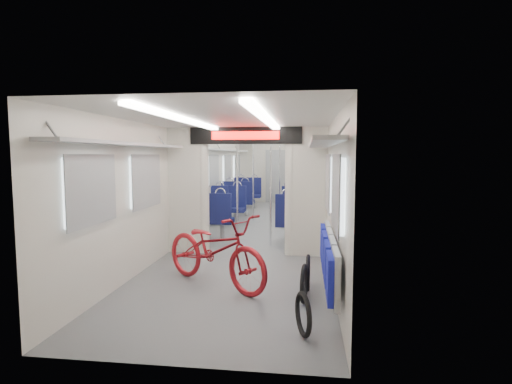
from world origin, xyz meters
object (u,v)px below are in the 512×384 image
at_px(bike_hoop_c, 308,275).
at_px(seat_bay_near_right, 299,210).
at_px(stanchion_far_right, 280,179).
at_px(bicycle, 215,249).
at_px(stanchion_near_left, 237,188).
at_px(stanchion_far_left, 253,179).
at_px(seat_bay_near_left, 220,208).
at_px(seat_bay_far_right, 301,195).
at_px(bike_hoop_a, 303,317).
at_px(bike_hoop_b, 304,286).
at_px(flip_bench, 329,257).
at_px(stanchion_near_right, 271,188).
at_px(seat_bay_far_left, 243,194).

bearing_deg(bike_hoop_c, seat_bay_near_right, 92.68).
bearing_deg(bike_hoop_c, stanchion_far_right, 97.64).
xyz_separation_m(bicycle, stanchion_near_left, (-0.14, 2.64, 0.64)).
height_order(seat_bay_near_right, stanchion_far_left, stanchion_far_left).
distance_m(seat_bay_near_left, seat_bay_far_right, 3.74).
bearing_deg(seat_bay_near_left, bike_hoop_c, -62.60).
distance_m(seat_bay_near_right, stanchion_far_right, 1.96).
distance_m(bicycle, bike_hoop_a, 1.90).
height_order(seat_bay_near_right, stanchion_near_left, stanchion_near_left).
xyz_separation_m(bicycle, seat_bay_far_right, (1.10, 7.12, 0.05)).
relative_size(bike_hoop_c, stanchion_far_right, 0.21).
bearing_deg(stanchion_far_left, stanchion_far_right, -0.33).
relative_size(stanchion_near_left, stanchion_far_right, 1.00).
height_order(bike_hoop_b, stanchion_near_left, stanchion_near_left).
bearing_deg(seat_bay_near_right, stanchion_far_right, 107.79).
distance_m(bike_hoop_a, seat_bay_near_left, 5.69).
distance_m(flip_bench, stanchion_far_left, 6.30).
bearing_deg(seat_bay_near_left, bike_hoop_b, -65.56).
bearing_deg(stanchion_near_left, bike_hoop_a, -71.45).
distance_m(bike_hoop_c, seat_bay_far_right, 7.20).
xyz_separation_m(bicycle, stanchion_near_right, (0.55, 2.52, 0.64)).
relative_size(stanchion_near_right, stanchion_far_right, 1.00).
xyz_separation_m(seat_bay_far_left, stanchion_far_left, (0.57, -1.81, 0.59)).
xyz_separation_m(bike_hoop_b, seat_bay_near_right, (-0.13, 4.25, 0.34)).
bearing_deg(stanchion_far_left, seat_bay_far_left, 107.57).
relative_size(seat_bay_near_left, stanchion_near_left, 0.94).
bearing_deg(stanchion_far_right, flip_bench, -80.68).
height_order(flip_bench, bike_hoop_a, flip_bench).
height_order(stanchion_near_left, stanchion_far_right, same).
height_order(stanchion_near_left, stanchion_near_right, same).
height_order(seat_bay_far_right, stanchion_far_right, stanchion_far_right).
relative_size(bike_hoop_b, stanchion_near_right, 0.21).
xyz_separation_m(flip_bench, seat_bay_far_left, (-2.29, 7.85, -0.02)).
bearing_deg(bike_hoop_b, bike_hoop_a, -90.27).
bearing_deg(bike_hoop_c, seat_bay_far_left, 105.47).
relative_size(bike_hoop_a, bike_hoop_c, 0.93).
xyz_separation_m(bike_hoop_a, stanchion_near_right, (-0.67, 3.94, 0.95)).
height_order(bike_hoop_b, seat_bay_far_left, seat_bay_far_left).
xyz_separation_m(bike_hoop_b, stanchion_near_right, (-0.68, 3.03, 0.93)).
bearing_deg(bicycle, seat_bay_far_left, 41.22).
xyz_separation_m(seat_bay_far_left, seat_bay_far_right, (1.87, -0.21, -0.01)).
distance_m(bike_hoop_b, seat_bay_near_right, 4.27).
relative_size(bicycle, bike_hoop_b, 4.00).
height_order(bike_hoop_c, seat_bay_near_right, seat_bay_near_right).
relative_size(seat_bay_far_left, stanchion_near_left, 0.97).
distance_m(bike_hoop_b, seat_bay_near_left, 4.84).
height_order(bike_hoop_b, bike_hoop_c, bike_hoop_c).
height_order(seat_bay_near_left, seat_bay_near_right, seat_bay_near_right).
relative_size(seat_bay_near_left, seat_bay_far_right, 0.99).
distance_m(flip_bench, stanchion_near_left, 3.60).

